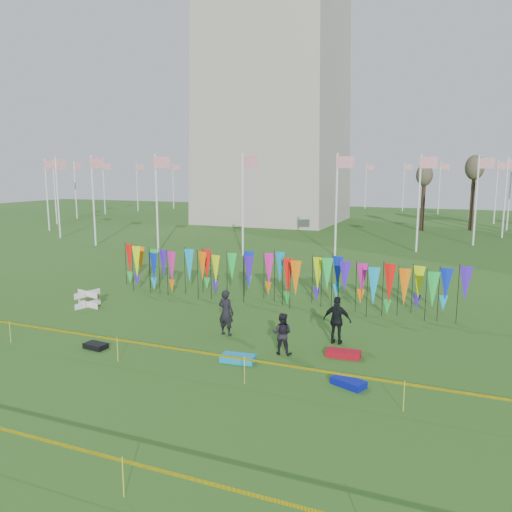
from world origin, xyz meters
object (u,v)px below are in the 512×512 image
at_px(person_right, 337,320).
at_px(kite_bag_red, 343,354).
at_px(box_kite, 88,299).
at_px(kite_bag_blue, 349,383).
at_px(person_mid, 282,334).
at_px(kite_bag_black, 96,346).
at_px(person_left, 226,312).
at_px(kite_bag_turquoise, 238,358).

relative_size(person_right, kite_bag_red, 1.53).
xyz_separation_m(box_kite, kite_bag_blue, (13.78, -4.18, -0.31)).
relative_size(person_mid, kite_bag_black, 1.80).
bearing_deg(kite_bag_black, box_kite, 133.23).
relative_size(kite_bag_red, kite_bag_black, 1.42).
bearing_deg(kite_bag_red, person_mid, -165.09).
xyz_separation_m(person_left, kite_bag_red, (4.99, -0.61, -0.84)).
bearing_deg(box_kite, kite_bag_red, -7.74).
bearing_deg(kite_bag_red, kite_bag_black, -163.06).
distance_m(person_left, kite_bag_black, 5.18).
distance_m(person_mid, kite_bag_blue, 3.45).
height_order(person_right, kite_bag_black, person_right).
bearing_deg(kite_bag_black, kite_bag_red, 16.94).
bearing_deg(box_kite, person_left, -8.21).
bearing_deg(person_mid, person_right, -135.22).
height_order(box_kite, person_left, person_left).
xyz_separation_m(person_left, person_mid, (2.83, -1.18, -0.17)).
height_order(person_left, kite_bag_blue, person_left).
xyz_separation_m(box_kite, person_left, (8.10, -1.17, 0.53)).
bearing_deg(kite_bag_black, kite_bag_turquoise, 8.45).
height_order(person_left, kite_bag_turquoise, person_left).
bearing_deg(kite_bag_turquoise, box_kite, 159.45).
distance_m(person_left, kite_bag_blue, 6.48).
bearing_deg(person_right, person_left, 10.65).
height_order(person_left, person_mid, person_left).
bearing_deg(person_mid, person_left, -27.09).
distance_m(person_right, kite_bag_blue, 3.98).
bearing_deg(kite_bag_blue, kite_bag_turquoise, 172.58).
bearing_deg(kite_bag_turquoise, kite_bag_blue, -7.42).
bearing_deg(kite_bag_red, kite_bag_turquoise, -150.57).
relative_size(kite_bag_turquoise, kite_bag_red, 0.97).
xyz_separation_m(person_left, person_right, (4.44, 0.67, -0.01)).
relative_size(person_left, kite_bag_blue, 1.82).
xyz_separation_m(box_kite, kite_bag_red, (13.09, -1.78, -0.31)).
height_order(person_mid, kite_bag_blue, person_mid).
distance_m(person_mid, kite_bag_red, 2.32).
relative_size(person_left, kite_bag_black, 2.20).
xyz_separation_m(person_right, kite_bag_blue, (1.24, -3.69, -0.83)).
xyz_separation_m(kite_bag_red, kite_bag_black, (-8.87, -2.70, -0.01)).
height_order(person_right, kite_bag_red, person_right).
bearing_deg(person_left, person_right, -163.47).
xyz_separation_m(box_kite, kite_bag_turquoise, (9.75, -3.66, -0.30)).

